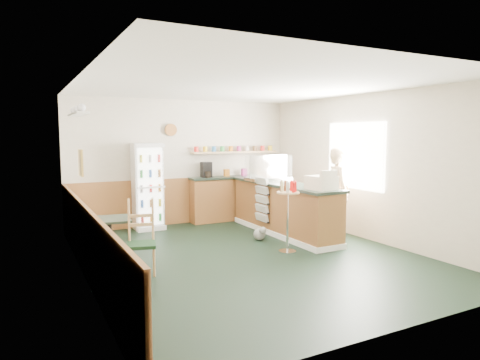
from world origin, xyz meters
TOP-DOWN VIEW (x-y plane):
  - ground at (0.00, 0.00)m, footprint 6.00×6.00m
  - room_envelope at (-0.23, 0.73)m, footprint 5.04×6.02m
  - service_counter at (1.35, 1.07)m, footprint 0.68×3.01m
  - back_counter at (1.19, 2.80)m, footprint 2.24×0.42m
  - drinks_fridge at (-0.88, 2.74)m, footprint 0.59×0.52m
  - display_case at (1.35, 1.65)m, footprint 0.90×0.47m
  - cash_register at (1.35, -0.10)m, footprint 0.46×0.48m
  - shopkeeper at (2.05, 0.28)m, footprint 0.58×0.67m
  - condiment_stand at (0.68, -0.08)m, footprint 0.38×0.38m
  - newspaper_rack at (0.99, 1.29)m, footprint 0.09×0.45m
  - cafe_table at (-2.05, 0.69)m, footprint 0.70×0.70m
  - cafe_chair at (-1.76, 0.00)m, footprint 0.48×0.48m
  - dog_doorstop at (0.67, 0.81)m, footprint 0.23×0.29m

SIDE VIEW (x-z plane):
  - ground at x=0.00m, z-range 0.00..0.00m
  - dog_doorstop at x=0.67m, z-range -0.01..0.26m
  - service_counter at x=1.35m, z-range -0.04..0.97m
  - cafe_table at x=-2.05m, z-range 0.14..0.82m
  - cafe_chair at x=-1.76m, z-range 0.02..1.07m
  - back_counter at x=1.19m, z-range -0.29..1.40m
  - newspaper_rack at x=0.99m, z-range 0.23..1.12m
  - condiment_stand at x=0.68m, z-range 0.19..1.36m
  - shopkeeper at x=2.05m, z-range 0.00..1.71m
  - drinks_fridge at x=-0.88m, z-range 0.00..1.77m
  - cash_register at x=1.35m, z-range 1.01..1.25m
  - display_case at x=1.35m, z-range 1.01..1.52m
  - room_envelope at x=-0.23m, z-range 0.16..2.88m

